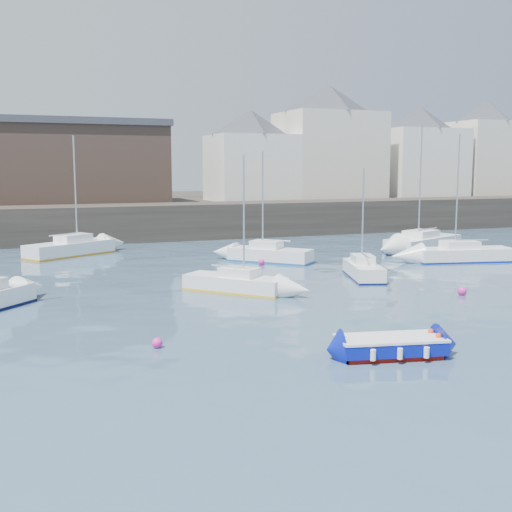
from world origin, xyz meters
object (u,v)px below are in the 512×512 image
object	(u,v)px
sailboat_f	(270,254)
buoy_near	(157,348)
sailboat_b	(235,283)
sailboat_g	(423,242)
sailboat_d	(463,254)
buoy_mid	(462,295)
buoy_far	(261,265)
sailboat_c	(363,270)
blue_dinghy	(390,346)
sailboat_h	(70,248)

from	to	relation	value
sailboat_f	buoy_near	world-z (taller)	sailboat_f
sailboat_f	sailboat_b	bearing A→B (deg)	-122.16
sailboat_g	buoy_near	world-z (taller)	sailboat_g
sailboat_d	sailboat_f	size ratio (longest dim) A/B	1.15
sailboat_d	sailboat_b	bearing A→B (deg)	-166.29
sailboat_d	buoy_mid	bearing A→B (deg)	-129.36
buoy_far	sailboat_g	bearing A→B (deg)	11.20
sailboat_c	sailboat_g	bearing A→B (deg)	41.06
buoy_near	buoy_mid	bearing A→B (deg)	13.02
sailboat_f	sailboat_g	size ratio (longest dim) A/B	0.77
sailboat_c	sailboat_b	bearing A→B (deg)	-172.08
sailboat_d	buoy_mid	world-z (taller)	sailboat_d
buoy_near	buoy_mid	size ratio (longest dim) A/B	0.85
sailboat_b	buoy_mid	bearing A→B (deg)	-26.09
sailboat_b	sailboat_c	world-z (taller)	sailboat_b
sailboat_f	sailboat_g	distance (m)	13.33
blue_dinghy	sailboat_c	xyz separation A→B (m)	(6.96, 13.38, 0.10)
sailboat_f	sailboat_g	xyz separation A→B (m)	(13.21, 1.78, 0.03)
buoy_near	buoy_far	distance (m)	19.11
sailboat_f	buoy_mid	size ratio (longest dim) A/B	16.42
sailboat_b	sailboat_h	xyz separation A→B (m)	(-6.37, 16.49, 0.10)
sailboat_b	sailboat_c	bearing A→B (deg)	7.92
sailboat_g	sailboat_h	size ratio (longest dim) A/B	1.13
blue_dinghy	sailboat_h	distance (m)	29.69
sailboat_f	buoy_near	distance (m)	20.53
sailboat_d	sailboat_g	bearing A→B (deg)	77.98
sailboat_b	buoy_mid	size ratio (longest dim) A/B	15.37
blue_dinghy	sailboat_h	xyz separation A→B (m)	(-7.36, 28.77, 0.17)
blue_dinghy	sailboat_d	distance (m)	23.23
sailboat_d	buoy_far	distance (m)	13.34
sailboat_b	buoy_mid	xyz separation A→B (m)	(9.89, -4.84, -0.44)
sailboat_h	buoy_near	xyz separation A→B (m)	(0.53, -24.97, -0.54)
sailboat_f	sailboat_h	bearing A→B (deg)	146.45
sailboat_f	blue_dinghy	bearing A→B (deg)	-102.00
sailboat_d	buoy_near	bearing A→B (deg)	-151.26
blue_dinghy	sailboat_c	bearing A→B (deg)	62.54
sailboat_c	buoy_far	size ratio (longest dim) A/B	14.51
sailboat_g	buoy_mid	world-z (taller)	sailboat_g
sailboat_d	buoy_mid	xyz separation A→B (m)	(-7.44, -9.07, -0.50)
sailboat_c	buoy_far	world-z (taller)	sailboat_c
sailboat_d	buoy_far	size ratio (longest dim) A/B	19.59
sailboat_g	sailboat_h	world-z (taller)	sailboat_g
buoy_mid	buoy_far	size ratio (longest dim) A/B	1.04
sailboat_c	buoy_near	xyz separation A→B (m)	(-13.80, -9.59, -0.46)
buoy_mid	buoy_far	world-z (taller)	buoy_mid
sailboat_g	buoy_far	world-z (taller)	sailboat_g
buoy_far	sailboat_c	bearing A→B (deg)	-61.70
sailboat_b	sailboat_h	world-z (taller)	sailboat_h
sailboat_b	buoy_near	world-z (taller)	sailboat_b
sailboat_b	buoy_near	xyz separation A→B (m)	(-5.85, -8.48, -0.44)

